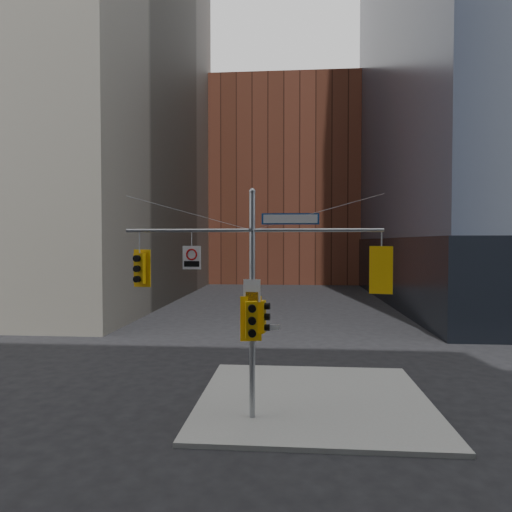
% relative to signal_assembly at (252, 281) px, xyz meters
% --- Properties ---
extents(ground, '(160.00, 160.00, 0.00)m').
position_rel_signal_assembly_xyz_m(ground, '(0.00, -1.99, -4.42)').
color(ground, black).
rests_on(ground, ground).
extents(sidewalk_corner, '(8.00, 8.00, 0.15)m').
position_rel_signal_assembly_xyz_m(sidewalk_corner, '(2.00, 2.01, -4.34)').
color(sidewalk_corner, gray).
rests_on(sidewalk_corner, ground).
extents(brick_midrise, '(26.00, 20.00, 28.00)m').
position_rel_signal_assembly_xyz_m(brick_midrise, '(0.00, 56.01, 9.58)').
color(brick_midrise, brown).
rests_on(brick_midrise, ground).
extents(signal_assembly, '(8.00, 0.80, 7.30)m').
position_rel_signal_assembly_xyz_m(signal_assembly, '(0.00, 0.00, 0.00)').
color(signal_assembly, '#93969B').
rests_on(signal_assembly, ground).
extents(traffic_light_west_arm, '(0.57, 0.50, 1.20)m').
position_rel_signal_assembly_xyz_m(traffic_light_west_arm, '(-3.58, 0.01, 0.38)').
color(traffic_light_west_arm, yellow).
rests_on(traffic_light_west_arm, ground).
extents(traffic_light_east_arm, '(0.68, 0.62, 1.43)m').
position_rel_signal_assembly_xyz_m(traffic_light_east_arm, '(3.93, 0.00, 0.38)').
color(traffic_light_east_arm, yellow).
rests_on(traffic_light_east_arm, ground).
extents(traffic_light_pole_side, '(0.42, 0.36, 1.00)m').
position_rel_signal_assembly_xyz_m(traffic_light_pole_side, '(0.32, 0.00, -1.10)').
color(traffic_light_pole_side, yellow).
rests_on(traffic_light_pole_side, ground).
extents(traffic_light_pole_front, '(0.66, 0.58, 1.39)m').
position_rel_signal_assembly_xyz_m(traffic_light_pole_front, '(-0.00, -0.27, -1.15)').
color(traffic_light_pole_front, yellow).
rests_on(traffic_light_pole_front, ground).
extents(street_sign_blade, '(1.77, 0.10, 0.34)m').
position_rel_signal_assembly_xyz_m(street_sign_blade, '(1.18, 0.00, 1.93)').
color(street_sign_blade, navy).
rests_on(street_sign_blade, ground).
extents(regulatory_sign_arm, '(0.59, 0.10, 0.74)m').
position_rel_signal_assembly_xyz_m(regulatory_sign_arm, '(-1.90, -0.02, 0.76)').
color(regulatory_sign_arm, silver).
rests_on(regulatory_sign_arm, ground).
extents(regulatory_sign_pole, '(0.53, 0.10, 0.70)m').
position_rel_signal_assembly_xyz_m(regulatory_sign_pole, '(0.00, -0.11, -0.30)').
color(regulatory_sign_pole, silver).
rests_on(regulatory_sign_pole, ground).
extents(street_blade_ew, '(0.80, 0.04, 0.16)m').
position_rel_signal_assembly_xyz_m(street_blade_ew, '(0.45, 0.01, -1.42)').
color(street_blade_ew, silver).
rests_on(street_blade_ew, ground).
extents(street_blade_ns, '(0.07, 0.67, 0.13)m').
position_rel_signal_assembly_xyz_m(street_blade_ns, '(0.00, 0.46, -1.75)').
color(street_blade_ns, '#145926').
rests_on(street_blade_ns, ground).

